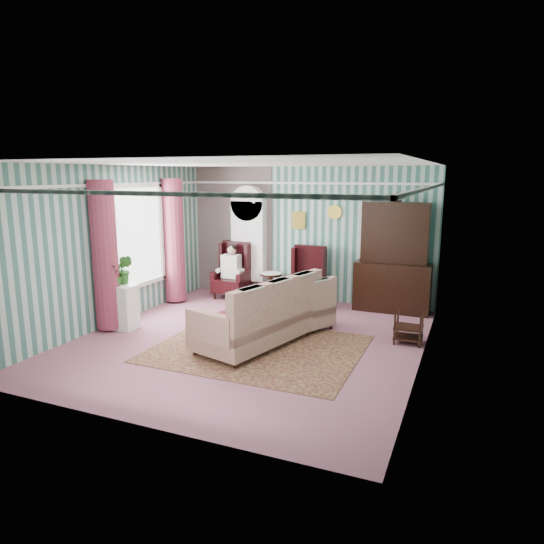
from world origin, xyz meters
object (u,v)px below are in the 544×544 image
at_px(dresser_hutch, 394,254).
at_px(sofa, 258,315).
at_px(coffee_table, 217,328).
at_px(round_side_table, 271,287).
at_px(floral_armchair, 308,305).
at_px(wingback_right, 306,277).
at_px(plant_stand, 121,307).
at_px(seated_woman, 231,272).
at_px(wingback_left, 231,270).
at_px(nest_table, 409,327).
at_px(bookcase, 249,247).

bearing_deg(dresser_hutch, sofa, -121.39).
xyz_separation_m(dresser_hutch, coffee_table, (-2.44, -2.84, -0.99)).
height_order(round_side_table, floral_armchair, floral_armchair).
bearing_deg(round_side_table, wingback_right, -10.01).
xyz_separation_m(round_side_table, plant_stand, (-1.70, -2.90, 0.10)).
relative_size(plant_stand, sofa, 0.35).
height_order(seated_woman, coffee_table, seated_woman).
bearing_deg(wingback_left, dresser_hutch, 4.41).
height_order(seated_woman, round_side_table, seated_woman).
bearing_deg(nest_table, floral_armchair, 177.03).
relative_size(sofa, coffee_table, 2.49).
distance_m(bookcase, dresser_hutch, 3.25).
distance_m(round_side_table, nest_table, 3.60).
distance_m(plant_stand, coffee_table, 1.88).
distance_m(plant_stand, floral_armchair, 3.36).
xyz_separation_m(sofa, coffee_table, (-0.74, -0.04, -0.30)).
xyz_separation_m(bookcase, nest_table, (3.82, -1.94, -0.85)).
xyz_separation_m(dresser_hutch, sofa, (-1.70, -2.79, -0.69)).
bearing_deg(wingback_left, coffee_table, -67.63).
distance_m(wingback_right, seated_woman, 1.75).
bearing_deg(plant_stand, nest_table, 13.84).
height_order(wingback_left, floral_armchair, wingback_left).
bearing_deg(sofa, nest_table, -51.39).
relative_size(wingback_left, floral_armchair, 1.42).
relative_size(wingback_right, coffee_table, 1.36).
xyz_separation_m(wingback_left, floral_armchair, (2.30, -1.46, -0.19)).
bearing_deg(round_side_table, seated_woman, -170.54).
bearing_deg(bookcase, seated_woman, -122.66).
height_order(wingback_left, wingback_right, same).
bearing_deg(floral_armchair, sofa, -178.37).
xyz_separation_m(wingback_left, seated_woman, (0.00, 0.00, -0.04)).
bearing_deg(bookcase, nest_table, -26.92).
relative_size(dresser_hutch, coffee_table, 2.57).
height_order(dresser_hutch, round_side_table, dresser_hutch).
xyz_separation_m(wingback_left, sofa, (1.80, -2.52, -0.14)).
distance_m(wingback_left, seated_woman, 0.04).
distance_m(bookcase, round_side_table, 1.07).
bearing_deg(wingback_left, wingback_right, 0.00).
height_order(bookcase, dresser_hutch, dresser_hutch).
xyz_separation_m(sofa, floral_armchair, (0.50, 1.07, -0.05)).
height_order(bookcase, wingback_right, bookcase).
relative_size(plant_stand, coffee_table, 0.87).
height_order(wingback_right, floral_armchair, wingback_right).
height_order(dresser_hutch, sofa, dresser_hutch).
bearing_deg(nest_table, wingback_right, 146.25).
bearing_deg(round_side_table, nest_table, -28.20).
bearing_deg(bookcase, wingback_right, -14.57).
bearing_deg(floral_armchair, wingback_right, 47.65).
height_order(dresser_hutch, wingback_left, dresser_hutch).
distance_m(wingback_left, floral_armchair, 2.73).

